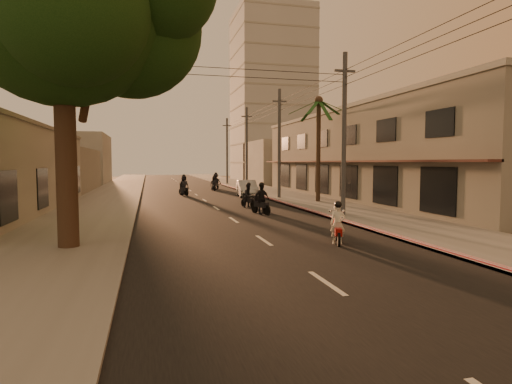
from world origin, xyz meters
The scene contains 20 objects.
ground centered at (0.00, 0.00, 0.00)m, with size 160.00×160.00×0.00m, color #383023.
road centered at (0.00, 20.00, 0.01)m, with size 10.00×140.00×0.02m, color black.
sidewalk_right centered at (7.50, 20.00, 0.06)m, with size 5.00×140.00×0.12m, color slate.
sidewalk_left centered at (-7.50, 20.00, 0.06)m, with size 5.00×140.00×0.12m, color slate.
curb_stripe centered at (5.10, 15.00, 0.10)m, with size 0.20×60.00×0.20m, color red.
shophouse_row centered at (13.95, 18.00, 3.65)m, with size 8.80×34.20×7.30m.
distant_tower centered at (16.00, 56.00, 14.00)m, with size 12.10×12.10×28.00m.
broadleaf_tree centered at (-6.61, 2.14, 8.48)m, with size 9.60×8.70×12.10m.
palm_tree centered at (8.00, 16.00, 7.15)m, with size 5.00×5.00×8.20m.
utility_poles centered at (6.20, 20.00, 6.54)m, with size 1.20×48.26×9.00m.
filler_right centered at (14.00, 45.00, 3.00)m, with size 8.00×14.00×6.00m, color #AAA699.
filler_left_near centered at (-14.00, 34.00, 2.20)m, with size 8.00×14.00×4.40m, color #AAA699.
filler_left_far centered at (-14.00, 52.00, 3.50)m, with size 8.00×14.00×7.00m, color #AAA699.
scooter_red centered at (2.49, 0.70, 0.72)m, with size 0.88×1.57×1.61m.
scooter_mid_a centered at (2.19, 13.93, 0.77)m, with size 1.14×1.67×1.69m.
scooter_mid_b centered at (2.06, 10.13, 0.86)m, with size 1.29×1.85×1.88m.
scooter_far_a centered at (-1.18, 25.37, 0.88)m, with size 1.24×1.90×1.94m.
scooter_far_b centered at (2.97, 33.22, 0.88)m, with size 1.66×1.82×1.91m.
parked_car centered at (4.08, 22.69, 0.73)m, with size 2.00×4.56×1.46m, color #A3A6AB.
scooter_far_c centered at (2.46, 31.47, 0.71)m, with size 0.74×1.61×1.58m.
Camera 1 is at (-4.28, -13.77, 3.04)m, focal length 30.00 mm.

